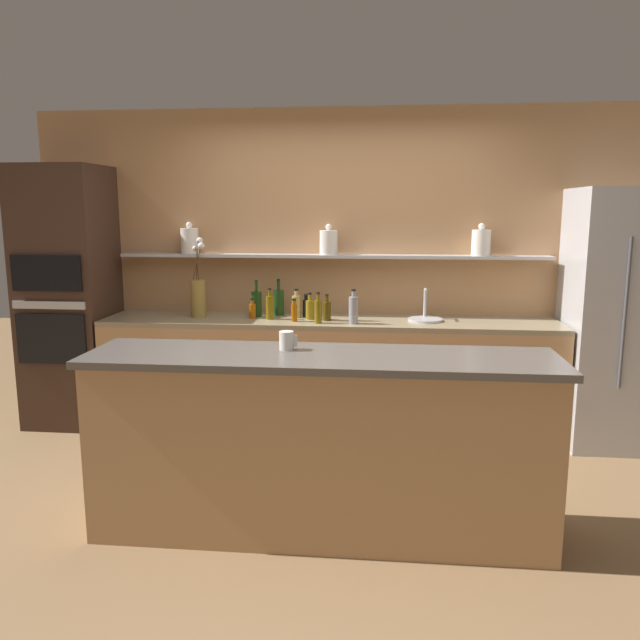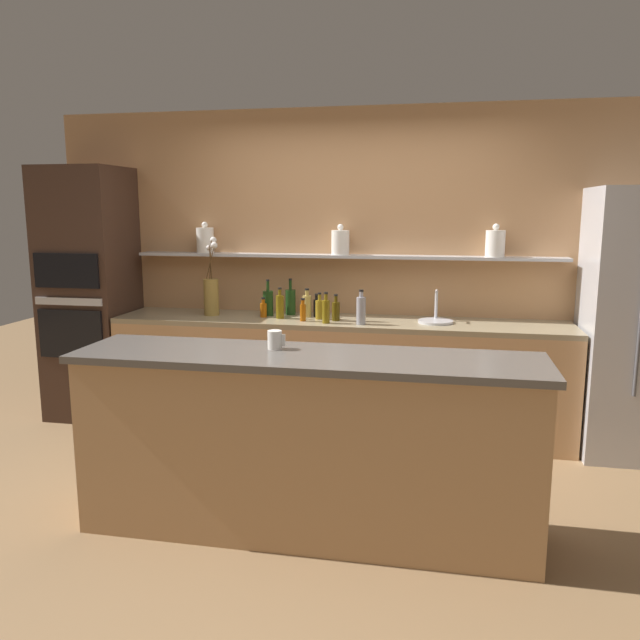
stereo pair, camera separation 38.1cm
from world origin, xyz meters
The scene contains 20 objects.
ground_plane centered at (0.00, 0.00, 0.00)m, with size 12.00×12.00×0.00m, color olive.
back_wall_unit centered at (0.00, 1.60, 1.30)m, with size 5.20×0.28×2.60m.
back_counter_unit centered at (-0.10, 1.24, 0.46)m, with size 3.62×0.62×0.92m.
island_counter centered at (0.00, -0.40, 0.51)m, with size 2.54×0.61×1.02m.
oven_tower centered at (-2.26, 1.24, 1.07)m, with size 0.67×0.64×2.13m.
flower_vase centered at (-1.17, 1.25, 1.11)m, with size 0.13×0.13×0.64m.
sink_fixture centered at (0.66, 1.25, 0.95)m, with size 0.27×0.27×0.25m.
bottle_oil_0 centered at (-0.17, 1.06, 1.02)m, with size 0.06×0.06×0.24m.
bottle_sauce_1 centered at (-0.36, 1.12, 1.00)m, with size 0.05×0.05×0.18m.
bottle_oil_2 centered at (-0.57, 1.20, 1.02)m, with size 0.06×0.06×0.25m.
bottle_sauce_3 centered at (0.09, 1.19, 1.00)m, with size 0.05×0.05×0.20m.
bottle_oil_4 centered at (-0.11, 1.18, 1.00)m, with size 0.06×0.06×0.21m.
bottle_sauce_5 centered at (-0.72, 1.23, 0.99)m, with size 0.05×0.05×0.16m.
bottle_spirit_6 centered at (0.10, 1.06, 1.03)m, with size 0.07×0.07×0.27m.
bottle_sauce_7 centered at (-0.29, 1.34, 1.00)m, with size 0.05×0.05×0.19m.
bottle_wine_8 centered at (-0.70, 1.32, 1.03)m, with size 0.08×0.08×0.30m.
bottle_spirit_9 centered at (-0.37, 1.31, 1.01)m, with size 0.07×0.07×0.23m.
bottle_wine_10 centered at (-0.53, 1.40, 1.03)m, with size 0.08×0.08×0.30m.
bottle_oil_11 centered at (-0.25, 1.23, 1.00)m, with size 0.07×0.07×0.21m.
coffee_mug centered at (-0.20, -0.31, 1.07)m, with size 0.10×0.08×0.10m.
Camera 2 is at (0.71, -3.58, 1.79)m, focal length 35.00 mm.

